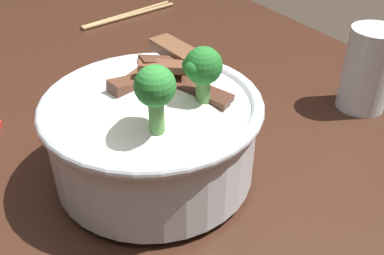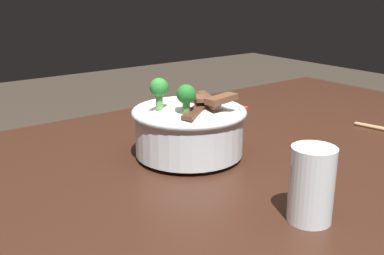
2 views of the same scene
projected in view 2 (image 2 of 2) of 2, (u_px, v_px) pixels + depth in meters
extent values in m
cube|color=#381E14|center=(219.00, 169.00, 0.86)|extent=(1.48, 0.80, 0.05)
cube|color=#381E14|center=(301.00, 202.00, 1.61)|extent=(0.08, 0.08, 0.75)
cylinder|color=silver|center=(189.00, 154.00, 0.85)|extent=(0.09, 0.09, 0.01)
cylinder|color=silver|center=(189.00, 132.00, 0.83)|extent=(0.20, 0.20, 0.08)
torus|color=silver|center=(189.00, 112.00, 0.82)|extent=(0.21, 0.21, 0.01)
ellipsoid|color=white|center=(189.00, 118.00, 0.83)|extent=(0.17, 0.17, 0.05)
cube|color=brown|center=(205.00, 104.00, 0.83)|extent=(0.04, 0.05, 0.02)
cube|color=brown|center=(200.00, 97.00, 0.81)|extent=(0.04, 0.05, 0.01)
cube|color=#563323|center=(199.00, 103.00, 0.83)|extent=(0.03, 0.07, 0.02)
cube|color=#4C2B1E|center=(196.00, 111.00, 0.78)|extent=(0.08, 0.06, 0.02)
cube|color=#563323|center=(207.00, 99.00, 0.81)|extent=(0.02, 0.06, 0.02)
cube|color=brown|center=(222.00, 99.00, 0.80)|extent=(0.07, 0.03, 0.01)
cylinder|color=#5B9947|center=(159.00, 102.00, 0.80)|extent=(0.01, 0.01, 0.03)
sphere|color=#2D8433|center=(159.00, 87.00, 0.79)|extent=(0.03, 0.03, 0.03)
sphere|color=#2D8433|center=(164.00, 88.00, 0.80)|extent=(0.02, 0.02, 0.02)
sphere|color=#2D8433|center=(155.00, 87.00, 0.80)|extent=(0.02, 0.02, 0.02)
cylinder|color=#5B9947|center=(186.00, 108.00, 0.77)|extent=(0.01, 0.01, 0.03)
sphere|color=#237028|center=(186.00, 94.00, 0.76)|extent=(0.03, 0.03, 0.03)
sphere|color=#237028|center=(191.00, 94.00, 0.77)|extent=(0.02, 0.02, 0.02)
sphere|color=#237028|center=(181.00, 93.00, 0.77)|extent=(0.02, 0.02, 0.02)
cylinder|color=white|center=(309.00, 218.00, 0.62)|extent=(0.06, 0.06, 0.00)
cylinder|color=white|center=(311.00, 185.00, 0.60)|extent=(0.06, 0.06, 0.11)
cylinder|color=silver|center=(310.00, 197.00, 0.61)|extent=(0.05, 0.05, 0.06)
cube|color=red|center=(214.00, 112.00, 1.13)|extent=(0.19, 0.17, 0.01)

